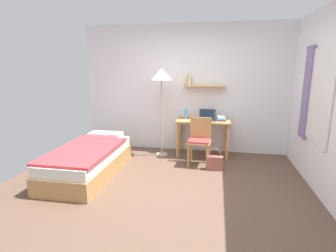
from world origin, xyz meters
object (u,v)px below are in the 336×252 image
desk_chair (200,139)px  standing_lamp (161,79)px  bed (89,161)px  handbag (215,162)px  desk (203,127)px  laptop (207,117)px  water_bottle (186,113)px  book_stack (221,119)px

desk_chair → standing_lamp: standing_lamp is taller
bed → handbag: bearing=15.8°
desk → laptop: 0.21m
standing_lamp → desk_chair: bearing=-24.6°
water_bottle → handbag: water_bottle is taller
desk → standing_lamp: size_ratio=0.60×
desk_chair → handbag: size_ratio=2.19×
laptop → water_bottle: size_ratio=1.45×
desk → laptop: bearing=-4.4°
standing_lamp → handbag: 1.85m
standing_lamp → book_stack: 1.39m
book_stack → laptop: bearing=-175.1°
standing_lamp → water_bottle: standing_lamp is taller
bed → standing_lamp: (0.99, 1.18, 1.28)m
bed → desk_chair: desk_chair is taller
bed → standing_lamp: bearing=50.0°
bed → standing_lamp: standing_lamp is taller
desk → desk_chair: bearing=-93.8°
bed → water_bottle: bearing=43.2°
standing_lamp → laptop: bearing=8.9°
desk_chair → book_stack: size_ratio=3.47×
desk_chair → handbag: bearing=-40.3°
desk → handbag: 0.91m
desk → laptop: (0.08, -0.01, 0.19)m
water_bottle → desk_chair: bearing=-59.9°
water_bottle → book_stack: bearing=-1.8°
bed → laptop: 2.35m
desk → water_bottle: size_ratio=4.67×
bed → water_bottle: 2.08m
handbag → water_bottle: bearing=127.5°
water_bottle → desk: bearing=-6.3°
desk → standing_lamp: 1.24m
laptop → book_stack: size_ratio=1.32×
laptop → desk: bearing=175.6°
bed → desk: (1.80, 1.32, 0.35)m
standing_lamp → desk: bearing=10.2°
standing_lamp → laptop: standing_lamp is taller
laptop → desk_chair: bearing=-102.5°
desk → laptop: size_ratio=3.22×
desk_chair → handbag: (0.29, -0.24, -0.34)m
standing_lamp → water_bottle: 0.85m
standing_lamp → laptop: 1.16m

